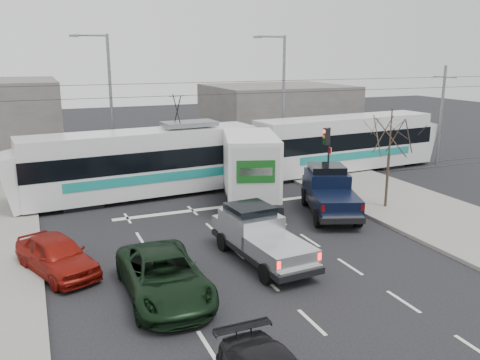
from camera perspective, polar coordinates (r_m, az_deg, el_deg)
name	(u,v)px	position (r m, az deg, el deg)	size (l,w,h in m)	color
ground	(274,246)	(21.39, 3.87, -7.39)	(120.00, 120.00, 0.00)	black
sidewalk_right	(442,218)	(26.41, 21.73, -4.01)	(6.00, 60.00, 0.15)	gray
rails	(200,188)	(30.22, -4.52, -0.95)	(60.00, 1.60, 0.03)	#33302D
building_right	(277,113)	(47.05, 4.15, 7.53)	(12.00, 10.00, 5.00)	slate
bare_tree	(390,136)	(26.47, 16.52, 4.75)	(2.40, 2.40, 5.00)	#47382B
traffic_signal	(327,145)	(29.20, 9.75, 3.85)	(0.44, 0.44, 3.60)	black
street_lamp_near	(281,93)	(35.81, 4.64, 9.68)	(2.38, 0.25, 9.00)	slate
street_lamp_far	(108,96)	(34.25, -14.63, 9.08)	(2.38, 0.25, 9.00)	slate
catenary	(199,124)	(29.47, -4.67, 6.34)	(60.00, 0.20, 7.00)	black
tram	(253,152)	(31.16, 1.48, 3.22)	(27.13, 5.04, 5.51)	silver
silver_pickup	(258,235)	(19.77, 2.07, -6.14)	(2.33, 5.60, 1.98)	black
box_truck	(249,168)	(26.96, 1.06, 1.31)	(4.80, 7.97, 3.77)	black
navy_pickup	(329,191)	(25.63, 9.97, -1.24)	(3.76, 5.84, 2.31)	black
green_car	(164,276)	(17.04, -8.55, -10.61)	(2.46, 5.34, 1.48)	black
red_car	(57,255)	(19.71, -19.90, -7.91)	(1.69, 4.20, 1.43)	maroon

